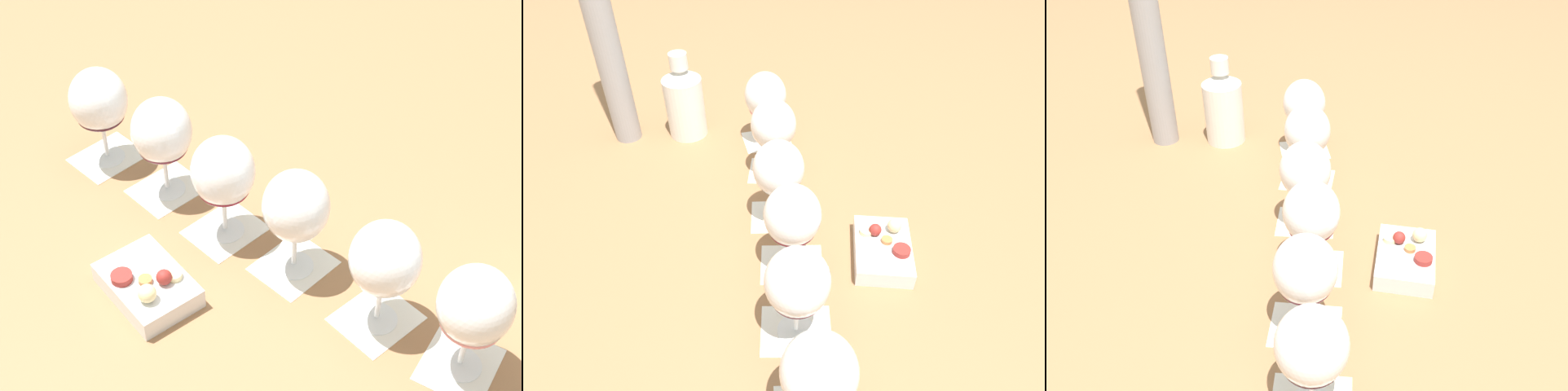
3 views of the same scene
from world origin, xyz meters
The scene contains 14 objects.
ground_plane centered at (0.00, 0.00, 0.00)m, with size 8.00×8.00×0.00m, color #936642.
tasting_card_0 centered at (-0.33, -0.11, 0.00)m, with size 0.14×0.14×0.00m.
tasting_card_1 centered at (-0.21, -0.06, 0.00)m, with size 0.11×0.13×0.00m.
tasting_card_2 centered at (-0.06, -0.02, 0.00)m, with size 0.12×0.13×0.00m.
tasting_card_3 centered at (0.06, 0.03, 0.00)m, with size 0.12×0.13×0.00m.
tasting_card_4 centered at (0.20, 0.06, 0.00)m, with size 0.12×0.13×0.00m.
wine_glass_0 centered at (-0.33, -0.11, 0.12)m, with size 0.10×0.10×0.18m.
wine_glass_1 centered at (-0.21, -0.06, 0.12)m, with size 0.10×0.10×0.18m.
wine_glass_2 centered at (-0.06, -0.02, 0.12)m, with size 0.10×0.10×0.18m.
wine_glass_3 centered at (0.06, 0.03, 0.12)m, with size 0.10×0.10×0.18m.
wine_glass_4 centered at (0.20, 0.06, 0.12)m, with size 0.10×0.10×0.18m.
wine_glass_5 centered at (0.33, 0.12, 0.12)m, with size 0.10×0.10×0.18m.
ceramic_vase centered at (-0.32, -0.32, 0.09)m, with size 0.09×0.09×0.21m.
snack_dish centered at (0.01, 0.19, 0.02)m, with size 0.16×0.12×0.06m.
Camera 2 is at (0.62, 0.13, 0.66)m, focal length 32.00 mm.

